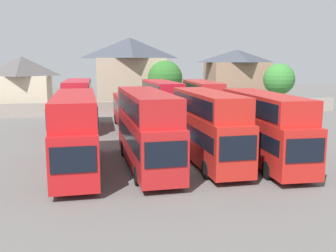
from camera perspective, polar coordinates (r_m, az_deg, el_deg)
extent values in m
plane|color=#605E5B|center=(43.31, -3.38, 0.26)|extent=(140.00, 140.00, 0.00)
cube|color=gray|center=(50.93, -4.38, 2.66)|extent=(56.00, 0.50, 1.80)
cube|color=red|center=(25.40, -13.45, -2.38)|extent=(3.04, 11.91, 2.96)
cube|color=black|center=(19.54, -13.84, -4.88)|extent=(2.25, 0.17, 1.33)
cube|color=black|center=(25.33, -13.49, -1.60)|extent=(3.04, 10.97, 0.93)
cube|color=red|center=(25.33, -13.64, 2.79)|extent=(2.97, 11.32, 1.58)
cube|color=black|center=(25.33, -13.64, 2.79)|extent=(3.03, 10.73, 1.11)
cylinder|color=black|center=(22.16, -10.45, -7.46)|extent=(0.34, 1.11, 1.10)
cylinder|color=black|center=(22.23, -16.58, -7.65)|extent=(0.34, 1.11, 1.10)
cylinder|color=black|center=(29.24, -10.90, -3.32)|extent=(0.34, 1.11, 1.10)
cylinder|color=black|center=(29.30, -15.52, -3.47)|extent=(0.34, 1.11, 1.10)
cube|color=#B21C1D|center=(25.42, -3.15, -2.02)|extent=(3.18, 11.60, 3.04)
cube|color=black|center=(19.82, -0.31, -4.24)|extent=(2.25, 0.20, 1.37)
cube|color=black|center=(25.35, -3.15, -1.21)|extent=(3.17, 10.69, 0.96)
cube|color=#B21C1D|center=(25.34, -3.31, 3.28)|extent=(3.10, 11.03, 1.62)
cube|color=black|center=(25.34, -3.31, 3.28)|extent=(3.16, 10.46, 1.14)
cylinder|color=black|center=(22.59, 1.40, -6.96)|extent=(0.36, 1.11, 1.10)
cylinder|color=black|center=(22.15, -4.55, -7.33)|extent=(0.36, 1.11, 1.10)
cylinder|color=black|center=(29.33, -2.04, -3.11)|extent=(0.36, 1.11, 1.10)
cylinder|color=black|center=(28.99, -6.62, -3.32)|extent=(0.36, 1.11, 1.10)
cube|color=red|center=(26.35, 5.93, -1.61)|extent=(2.95, 10.50, 3.08)
cube|color=black|center=(21.49, 10.33, -3.25)|extent=(2.18, 0.18, 1.38)
cube|color=black|center=(26.28, 5.95, -0.82)|extent=(2.95, 9.67, 0.97)
cube|color=red|center=(26.25, 5.84, 3.41)|extent=(2.88, 9.97, 1.51)
cube|color=black|center=(26.25, 5.84, 3.41)|extent=(2.94, 9.46, 1.06)
cylinder|color=black|center=(24.13, 10.88, -6.06)|extent=(0.35, 1.11, 1.10)
cylinder|color=black|center=(23.34, 5.71, -6.47)|extent=(0.35, 1.11, 1.10)
cylinder|color=black|center=(29.97, 6.02, -2.88)|extent=(0.35, 1.11, 1.10)
cylinder|color=black|center=(29.34, 1.79, -3.10)|extent=(0.35, 1.11, 1.10)
cube|color=red|center=(27.11, 13.98, -1.64)|extent=(2.64, 11.12, 2.97)
cube|color=black|center=(22.15, 19.66, -3.45)|extent=(2.23, 0.10, 1.34)
cube|color=black|center=(27.04, 14.01, -0.90)|extent=(2.67, 10.23, 0.94)
cube|color=red|center=(27.03, 13.94, 3.12)|extent=(2.58, 10.56, 1.49)
cube|color=black|center=(27.03, 13.94, 3.12)|extent=(2.66, 10.01, 1.04)
cylinder|color=black|center=(24.90, 19.45, -5.96)|extent=(0.31, 1.10, 1.10)
cylinder|color=black|center=(23.88, 14.51, -6.36)|extent=(0.31, 1.10, 1.10)
cylinder|color=black|center=(30.91, 13.37, -2.71)|extent=(0.31, 1.10, 1.10)
cylinder|color=black|center=(30.10, 9.27, -2.90)|extent=(0.31, 1.10, 1.10)
cube|color=red|center=(40.64, -13.11, 2.18)|extent=(2.54, 10.62, 3.17)
cube|color=black|center=(35.32, -13.58, 1.71)|extent=(2.20, 0.09, 1.43)
cube|color=black|center=(40.60, -13.13, 2.71)|extent=(2.58, 9.78, 1.00)
cube|color=red|center=(40.68, -13.22, 5.52)|extent=(2.49, 10.09, 1.55)
cube|color=black|center=(40.68, -13.22, 5.52)|extent=(2.58, 9.56, 1.08)
cylinder|color=black|center=(37.54, -11.54, -0.51)|extent=(0.30, 1.10, 1.10)
cylinder|color=black|center=(37.68, -15.03, -0.60)|extent=(0.30, 1.10, 1.10)
cylinder|color=black|center=(44.04, -11.33, 0.96)|extent=(0.30, 1.10, 1.10)
cylinder|color=black|center=(44.16, -14.32, 0.87)|extent=(0.30, 1.10, 1.10)
cube|color=red|center=(40.68, -5.78, 2.29)|extent=(2.95, 10.45, 3.03)
cube|color=black|center=(35.53, -4.74, 1.85)|extent=(2.11, 0.19, 1.37)
cube|color=black|center=(40.64, -5.78, 2.80)|extent=(2.94, 9.62, 0.96)
cylinder|color=black|center=(37.89, -3.48, -0.24)|extent=(0.36, 1.11, 1.10)
cylinder|color=black|center=(37.60, -6.80, -0.36)|extent=(0.36, 1.11, 1.10)
cylinder|color=black|center=(44.15, -4.84, 1.14)|extent=(0.36, 1.11, 1.10)
cylinder|color=black|center=(43.90, -7.70, 1.04)|extent=(0.36, 1.11, 1.10)
cube|color=red|center=(41.04, -0.89, 2.35)|extent=(3.13, 11.08, 2.96)
cube|color=black|center=(35.69, 0.98, 1.84)|extent=(2.20, 0.21, 1.33)
cube|color=black|center=(41.00, -0.89, 2.84)|extent=(3.12, 10.21, 0.93)
cube|color=red|center=(41.09, -0.98, 5.54)|extent=(3.05, 10.53, 1.58)
cube|color=black|center=(41.09, -0.98, 5.54)|extent=(3.11, 9.99, 1.11)
cylinder|color=black|center=(38.23, 1.88, -0.14)|extent=(0.36, 1.12, 1.10)
cylinder|color=black|center=(37.71, -1.50, -0.27)|extent=(0.36, 1.12, 1.10)
cylinder|color=black|center=(44.74, -0.37, 1.28)|extent=(0.36, 1.12, 1.10)
cylinder|color=black|center=(44.30, -3.27, 1.18)|extent=(0.36, 1.12, 1.10)
cube|color=red|center=(42.14, 5.11, 2.46)|extent=(2.97, 10.97, 2.90)
cube|color=black|center=(36.84, 6.97, 1.96)|extent=(2.25, 0.17, 1.31)
cube|color=black|center=(42.10, 5.11, 2.93)|extent=(2.98, 10.10, 0.91)
cube|color=red|center=(42.19, 5.07, 5.53)|extent=(2.90, 10.42, 1.59)
cube|color=black|center=(42.19, 5.07, 5.53)|extent=(2.97, 9.88, 1.11)
cylinder|color=black|center=(39.37, 7.82, 0.06)|extent=(0.34, 1.11, 1.10)
cylinder|color=black|center=(38.81, 4.47, -0.02)|extent=(0.34, 1.11, 1.10)
cylinder|color=black|center=(45.83, 5.60, 1.43)|extent=(0.34, 1.11, 1.10)
cylinder|color=black|center=(45.35, 2.70, 1.38)|extent=(0.34, 1.11, 1.10)
cube|color=beige|center=(56.86, -20.61, 4.44)|extent=(7.08, 6.00, 5.06)
pyramid|color=#514C4C|center=(56.69, -20.84, 8.32)|extent=(7.43, 6.30, 2.63)
cube|color=tan|center=(57.14, -5.57, 6.23)|extent=(9.69, 7.13, 7.45)
pyramid|color=#3D424C|center=(57.08, -5.66, 11.45)|extent=(10.18, 7.49, 2.94)
cube|color=#9E7A60|center=(60.02, 9.99, 6.00)|extent=(8.40, 6.92, 6.85)
pyramid|color=#3D424C|center=(59.92, 10.11, 10.18)|extent=(8.82, 7.27, 1.91)
cylinder|color=brown|center=(53.83, -0.44, 3.71)|extent=(0.60, 0.60, 3.03)
sphere|color=#2D6B28|center=(53.60, -0.44, 7.11)|extent=(4.81, 4.81, 4.81)
cylinder|color=brown|center=(53.97, 15.96, 3.44)|extent=(0.42, 0.42, 3.17)
sphere|color=#387F33|center=(53.75, 16.11, 6.67)|extent=(4.18, 4.18, 4.18)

